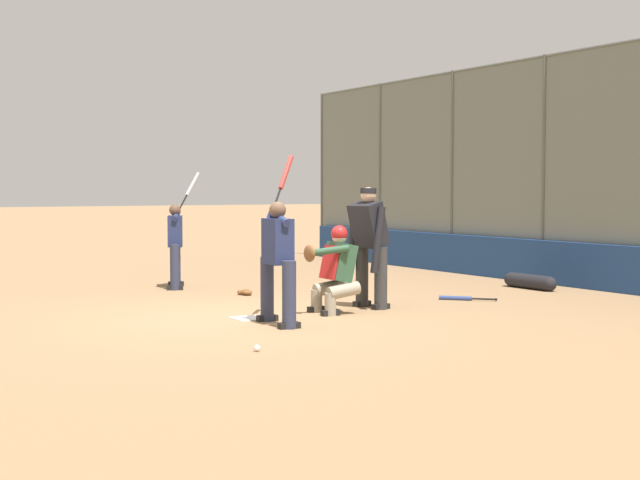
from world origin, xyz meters
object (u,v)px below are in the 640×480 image
catcher_behind_plate (334,268)px  equipment_bag_dugout_side (530,282)px  baseball_loose (257,348)px  batter_on_deck (176,242)px  fielding_glove_on_dirt (245,292)px  batter_at_plate (278,258)px  umpire_home (369,243)px  spare_bat_third_base_side (460,298)px

catcher_behind_plate → equipment_bag_dugout_side: 4.69m
baseball_loose → catcher_behind_plate: bearing=-48.0°
batter_on_deck → fielding_glove_on_dirt: 1.88m
catcher_behind_plate → fielding_glove_on_dirt: catcher_behind_plate is taller
batter_at_plate → umpire_home: batter_at_plate is taller
umpire_home → spare_bat_third_base_side: umpire_home is taller
equipment_bag_dugout_side → umpire_home: bearing=99.0°
umpire_home → spare_bat_third_base_side: size_ratio=2.53×
spare_bat_third_base_side → catcher_behind_plate: bearing=52.3°
catcher_behind_plate → umpire_home: bearing=-70.7°
batter_on_deck → spare_bat_third_base_side: (-4.01, -3.15, -0.78)m
batter_on_deck → baseball_loose: size_ratio=27.98×
umpire_home → spare_bat_third_base_side: (0.01, -1.75, -0.93)m
fielding_glove_on_dirt → baseball_loose: bearing=154.7°
umpire_home → fielding_glove_on_dirt: umpire_home is taller
batter_at_plate → spare_bat_third_base_side: batter_at_plate is taller
umpire_home → catcher_behind_plate: bearing=97.9°
umpire_home → batter_on_deck: bearing=12.3°
batter_on_deck → baseball_loose: batter_on_deck is taller
equipment_bag_dugout_side → batter_at_plate: bearing=102.9°
umpire_home → baseball_loose: (-2.28, 3.04, -0.93)m
umpire_home → baseball_loose: 3.91m
batter_at_plate → catcher_behind_plate: batter_at_plate is taller
batter_at_plate → umpire_home: bearing=-64.2°
umpire_home → equipment_bag_dugout_side: size_ratio=1.51×
spare_bat_third_base_side → batter_at_plate: bearing=58.9°
spare_bat_third_base_side → fielding_glove_on_dirt: size_ratio=2.54×
baseball_loose → fielding_glove_on_dirt: bearing=-25.3°
baseball_loose → batter_on_deck: bearing=-14.6°
catcher_behind_plate → fielding_glove_on_dirt: bearing=6.9°
catcher_behind_plate → umpire_home: 0.81m
batter_on_deck → spare_bat_third_base_side: 5.16m
batter_at_plate → spare_bat_third_base_side: (0.72, -3.68, -0.84)m
equipment_bag_dugout_side → baseball_loose: bearing=112.7°
fielding_glove_on_dirt → baseball_loose: fielding_glove_on_dirt is taller
batter_at_plate → fielding_glove_on_dirt: 3.40m
batter_at_plate → baseball_loose: size_ratio=30.00×
catcher_behind_plate → umpire_home: size_ratio=0.70×
batter_at_plate → equipment_bag_dugout_side: bearing=-71.8°
batter_at_plate → umpire_home: 2.05m
catcher_behind_plate → equipment_bag_dugout_side: (0.80, -4.59, -0.52)m
equipment_bag_dugout_side → fielding_glove_on_dirt: bearing=69.2°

